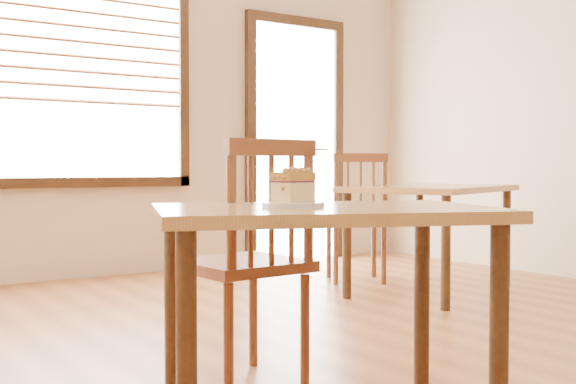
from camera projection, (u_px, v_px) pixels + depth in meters
The scene contains 8 objects.
window_right at pixel (85, 48), 5.65m from camera, with size 1.76×0.10×1.96m.
entry_door at pixel (295, 134), 6.78m from camera, with size 1.08×0.06×2.29m.
cafe_table_main at pixel (324, 240), 2.39m from camera, with size 1.29×1.07×0.75m.
cafe_chair_main at pixel (248, 261), 2.89m from camera, with size 0.48×0.48×1.00m.
cafe_table_second at pixel (431, 199), 5.07m from camera, with size 1.48×1.24×0.75m.
cafe_chair_second at pixel (357, 216), 5.52m from camera, with size 0.61×0.61×0.99m.
plate at pixel (293, 205), 2.36m from camera, with size 0.20×0.20×0.02m.
cake_slice at pixel (292, 185), 2.36m from camera, with size 0.14×0.11×0.12m.
Camera 1 is at (-1.53, -1.64, 0.88)m, focal length 45.00 mm.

